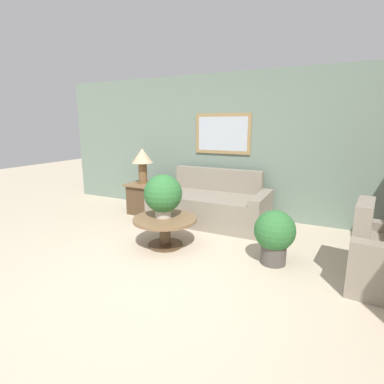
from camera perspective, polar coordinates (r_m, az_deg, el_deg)
name	(u,v)px	position (r m, az deg, el deg)	size (l,w,h in m)	color
ground_plane	(157,284)	(3.43, -6.72, -17.00)	(20.00, 20.00, 0.00)	#BCAD93
wall_back	(240,146)	(5.60, 9.11, 8.63)	(7.93, 0.09, 2.60)	slate
couch_main	(209,205)	(5.30, 3.35, -2.51)	(2.02, 1.00, 0.90)	gray
coffee_table	(165,226)	(4.26, -5.16, -6.38)	(0.90, 0.90, 0.42)	#4C3823
side_table	(144,198)	(5.89, -9.17, -1.09)	(0.56, 0.56, 0.59)	#4C3823
table_lamp	(142,159)	(5.76, -9.44, 6.18)	(0.40, 0.40, 0.67)	brown
potted_plant_on_table	(163,194)	(4.18, -5.54, -0.45)	(0.54, 0.54, 0.61)	beige
potted_plant_floor	(275,234)	(3.84, 15.45, -7.76)	(0.50, 0.50, 0.68)	#4C4742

